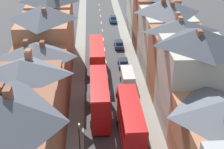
{
  "coord_description": "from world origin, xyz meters",
  "views": [
    {
      "loc": [
        -2.58,
        -12.45,
        25.54
      ],
      "look_at": [
        0.39,
        30.9,
        2.91
      ],
      "focal_mm": 50.0,
      "sensor_mm": 36.0,
      "label": 1
    }
  ],
  "objects": [
    {
      "name": "car_parked_right_b",
      "position": [
        1.8,
        27.64,
        0.83
      ],
      "size": [
        1.9,
        4.24,
        1.66
      ],
      "color": "maroon",
      "rests_on": "ground"
    },
    {
      "name": "car_mid_black",
      "position": [
        3.1,
        39.42,
        0.82
      ],
      "size": [
        1.9,
        3.87,
        1.63
      ],
      "color": "navy",
      "rests_on": "ground"
    },
    {
      "name": "double_decker_bus_mid_street",
      "position": [
        -1.81,
        24.46,
        2.82
      ],
      "size": [
        2.74,
        10.8,
        5.3
      ],
      "color": "red",
      "rests_on": "ground"
    },
    {
      "name": "double_decker_bus_far_approaching",
      "position": [
        1.79,
        18.33,
        2.82
      ],
      "size": [
        2.74,
        10.8,
        5.3
      ],
      "color": "red",
      "rests_on": "ground"
    },
    {
      "name": "delivery_van",
      "position": [
        3.1,
        32.72,
        1.34
      ],
      "size": [
        2.2,
        5.2,
        2.41
      ],
      "color": "silver",
      "rests_on": "ground"
    },
    {
      "name": "car_near_blue",
      "position": [
        3.1,
        48.71,
        0.81
      ],
      "size": [
        1.9,
        3.92,
        1.61
      ],
      "color": "navy",
      "rests_on": "ground"
    },
    {
      "name": "double_decker_bus_lead",
      "position": [
        -1.81,
        37.7,
        2.82
      ],
      "size": [
        2.74,
        10.8,
        5.3
      ],
      "color": "red",
      "rests_on": "ground"
    },
    {
      "name": "terrace_row_left",
      "position": [
        -10.19,
        18.26,
        6.17
      ],
      "size": [
        8.0,
        62.87,
        13.76
      ],
      "color": "brown",
      "rests_on": "ground"
    },
    {
      "name": "centre_line_dashes",
      "position": [
        0.0,
        36.0,
        0.01
      ],
      "size": [
        0.14,
        97.8,
        0.01
      ],
      "color": "silver",
      "rests_on": "ground"
    },
    {
      "name": "car_parked_right_a",
      "position": [
        3.1,
        19.01,
        0.8
      ],
      "size": [
        1.9,
        4.08,
        1.59
      ],
      "color": "gray",
      "rests_on": "ground"
    },
    {
      "name": "pavement_right",
      "position": [
        5.1,
        38.0,
        0.07
      ],
      "size": [
        2.2,
        104.0,
        0.14
      ],
      "primitive_type": "cube",
      "color": "gray",
      "rests_on": "ground"
    },
    {
      "name": "car_parked_left_a",
      "position": [
        3.1,
        25.02,
        0.81
      ],
      "size": [
        1.9,
        3.8,
        1.6
      ],
      "color": "#B7BABF",
      "rests_on": "ground"
    },
    {
      "name": "street_lamp",
      "position": [
        -4.25,
        14.1,
        3.24
      ],
      "size": [
        0.2,
        1.12,
        5.5
      ],
      "color": "black",
      "rests_on": "ground"
    },
    {
      "name": "terrace_row_right",
      "position": [
        10.19,
        25.69,
        6.02
      ],
      "size": [
        8.0,
        76.05,
        13.97
      ],
      "color": "brown",
      "rests_on": "ground"
    },
    {
      "name": "pavement_left",
      "position": [
        -5.1,
        38.0,
        0.07
      ],
      "size": [
        2.2,
        104.0,
        0.14
      ],
      "primitive_type": "cube",
      "color": "gray",
      "rests_on": "ground"
    },
    {
      "name": "car_mid_white",
      "position": [
        3.1,
        66.31,
        0.84
      ],
      "size": [
        1.9,
        3.96,
        1.67
      ],
      "color": "#236093",
      "rests_on": "ground"
    }
  ]
}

